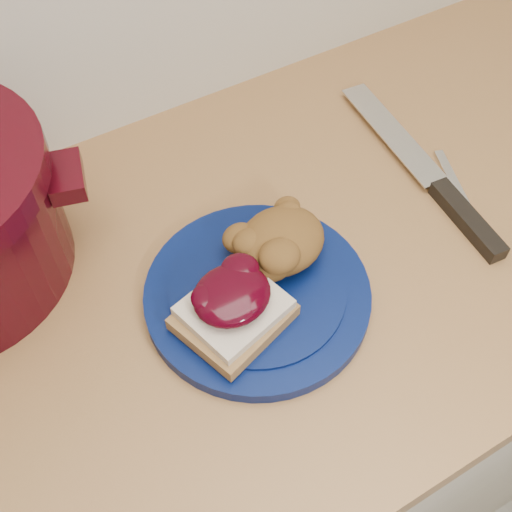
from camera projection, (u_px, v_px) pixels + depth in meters
base_cabinet at (272, 415)px, 1.13m from camera, size 4.00×0.60×0.86m
plate at (257, 295)px, 0.71m from camera, size 0.30×0.30×0.02m
sandwich at (233, 307)px, 0.66m from camera, size 0.13×0.12×0.05m
stuffing_mound at (281, 241)px, 0.71m from camera, size 0.12×0.11×0.05m
chef_knife at (445, 194)px, 0.80m from camera, size 0.06×0.34×0.02m
butter_knife at (459, 193)px, 0.81m from camera, size 0.06×0.15×0.00m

